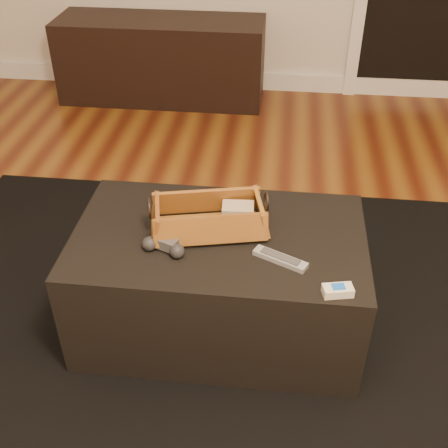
# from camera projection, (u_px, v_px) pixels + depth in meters

# --- Properties ---
(floor) EXTENTS (5.00, 5.50, 0.01)m
(floor) POSITION_uv_depth(u_px,v_px,m) (140.00, 409.00, 1.86)
(floor) COLOR brown
(floor) RESTS_ON ground
(baseboard) EXTENTS (5.00, 0.04, 0.12)m
(baseboard) POSITION_uv_depth(u_px,v_px,m) (229.00, 80.00, 4.02)
(baseboard) COLOR white
(baseboard) RESTS_ON floor
(media_cabinet) EXTENTS (1.35, 0.45, 0.53)m
(media_cabinet) POSITION_uv_depth(u_px,v_px,m) (162.00, 60.00, 3.76)
(media_cabinet) COLOR black
(media_cabinet) RESTS_ON floor
(area_rug) EXTENTS (2.60, 2.00, 0.01)m
(area_rug) POSITION_uv_depth(u_px,v_px,m) (218.00, 332.00, 2.12)
(area_rug) COLOR black
(area_rug) RESTS_ON floor
(ottoman) EXTENTS (1.00, 0.60, 0.42)m
(ottoman) POSITION_uv_depth(u_px,v_px,m) (219.00, 281.00, 2.03)
(ottoman) COLOR black
(ottoman) RESTS_ON area_rug
(tv_remote) EXTENTS (0.21, 0.11, 0.02)m
(tv_remote) POSITION_uv_depth(u_px,v_px,m) (204.00, 227.00, 1.90)
(tv_remote) COLOR black
(tv_remote) RESTS_ON wicker_basket
(cloth_bundle) EXTENTS (0.11, 0.08, 0.06)m
(cloth_bundle) POSITION_uv_depth(u_px,v_px,m) (238.00, 213.00, 1.94)
(cloth_bundle) COLOR tan
(cloth_bundle) RESTS_ON wicker_basket
(wicker_basket) EXTENTS (0.43, 0.29, 0.14)m
(wicker_basket) POSITION_uv_depth(u_px,v_px,m) (209.00, 219.00, 1.90)
(wicker_basket) COLOR #A17024
(wicker_basket) RESTS_ON ottoman
(game_controller) EXTENTS (0.16, 0.11, 0.05)m
(game_controller) POSITION_uv_depth(u_px,v_px,m) (165.00, 245.00, 1.82)
(game_controller) COLOR #3B3C3E
(game_controller) RESTS_ON ottoman
(silver_remote) EXTENTS (0.18, 0.12, 0.02)m
(silver_remote) POSITION_uv_depth(u_px,v_px,m) (280.00, 259.00, 1.79)
(silver_remote) COLOR #989C9F
(silver_remote) RESTS_ON ottoman
(cream_gadget) EXTENTS (0.10, 0.06, 0.03)m
(cream_gadget) POSITION_uv_depth(u_px,v_px,m) (338.00, 290.00, 1.66)
(cream_gadget) COLOR beige
(cream_gadget) RESTS_ON ottoman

